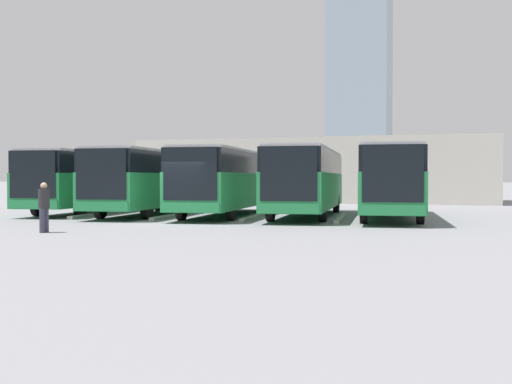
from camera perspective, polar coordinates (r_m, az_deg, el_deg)
name	(u,v)px	position (r m, az deg, el deg)	size (l,w,h in m)	color
ground_plane	(176,224)	(26.26, -7.11, -2.81)	(600.00, 600.00, 0.00)	gray
bus_0	(391,179)	(30.30, 11.90, 1.12)	(3.88, 12.57, 3.22)	#238447
curb_divider_0	(341,218)	(28.81, 7.58, -2.30)	(0.24, 6.26, 0.15)	#9E9E99
bus_1	(307,179)	(30.95, 4.56, 1.14)	(3.88, 12.57, 3.22)	#238447
curb_divider_1	(256,216)	(29.76, 0.03, -2.18)	(0.24, 6.26, 0.15)	#9E9E99
bus_2	(227,179)	(31.71, -2.60, 1.15)	(3.88, 12.57, 3.22)	#238447
curb_divider_2	(175,215)	(30.83, -7.25, -2.07)	(0.24, 6.26, 0.15)	#9E9E99
bus_3	(153,179)	(33.16, -9.14, 1.14)	(3.88, 12.57, 3.22)	#238447
curb_divider_3	(100,214)	(32.57, -13.71, -1.92)	(0.24, 6.26, 0.15)	#9E9E99
bus_4	(94,179)	(35.81, -14.24, 1.12)	(3.88, 12.57, 3.22)	#238447
pedestrian	(44,206)	(22.84, -18.33, -1.16)	(0.39, 0.40, 1.70)	#38384C
station_building	(315,170)	(51.43, 5.31, 1.93)	(27.53, 11.34, 4.91)	beige
office_tower	(360,84)	(239.64, 9.22, 9.44)	(21.37, 21.37, 73.68)	#93A8B7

